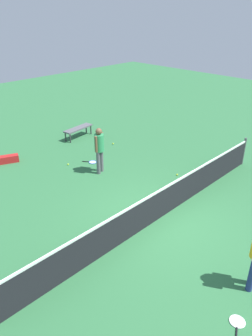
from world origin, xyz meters
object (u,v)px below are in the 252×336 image
Objects in this scene: equipment_bag at (7,159)px; courtside_bench at (78,129)px; tennis_racket_far_player at (237,323)px; tennis_ball_near_player at (68,164)px; player_near_side at (99,147)px; tennis_ball_by_net at (177,175)px; tennis_ball_stray_left at (113,144)px; tennis_racket_near_player at (92,162)px; tennis_ball_midcourt at (97,145)px.

courtside_bench is at bearing -178.08° from equipment_bag.
tennis_racket_far_player is 9.11× the size of tennis_ball_near_player.
equipment_bag is (2.01, -3.18, -0.87)m from player_near_side.
tennis_ball_by_net is 1.00× the size of tennis_ball_stray_left.
courtside_bench is (-2.07, -1.98, 0.38)m from tennis_ball_near_player.
player_near_side is at bearing 122.25° from equipment_bag.
tennis_racket_far_player is at bearing 70.57° from tennis_racket_near_player.
tennis_ball_near_player and tennis_ball_midcourt have the same top height.
tennis_ball_stray_left is at bearing -157.92° from tennis_racket_near_player.
courtside_bench reaches higher than equipment_bag.
tennis_ball_near_player is (-1.84, -7.95, 0.02)m from tennis_racket_far_player.
tennis_racket_far_player is at bearing 76.96° from tennis_ball_near_player.
tennis_ball_stray_left is at bearing -174.04° from tennis_ball_near_player.
player_near_side reaches higher than tennis_racket_far_player.
tennis_racket_far_player is 8.16m from tennis_ball_near_player.
courtside_bench reaches higher than tennis_racket_far_player.
tennis_ball_stray_left reaches higher than tennis_racket_far_player.
equipment_bag is (-0.32, -9.82, 0.13)m from tennis_racket_far_player.
tennis_racket_far_player is at bearing 65.74° from tennis_ball_midcourt.
tennis_ball_midcourt reaches higher than tennis_racket_far_player.
tennis_ball_midcourt is 0.04× the size of courtside_bench.
tennis_ball_by_net and tennis_ball_midcourt have the same top height.
tennis_ball_near_player is 1.00× the size of tennis_ball_by_net.
tennis_racket_near_player is at bearing 62.61° from courtside_bench.
tennis_ball_midcourt reaches higher than tennis_racket_near_player.
tennis_racket_far_player is 9.82m from equipment_bag.
courtside_bench is at bearing -88.12° from tennis_ball_by_net.
tennis_ball_by_net is 1.00× the size of tennis_ball_midcourt.
tennis_racket_near_player is 8.71× the size of tennis_ball_by_net.
player_near_side is 25.76× the size of tennis_ball_stray_left.
tennis_racket_far_player is at bearing 68.52° from courtside_bench.
tennis_racket_near_player is 3.29m from equipment_bag.
equipment_bag reaches higher than tennis_ball_near_player.
tennis_ball_stray_left is 1.84m from courtside_bench.
tennis_ball_near_player is at bearing 43.81° from courtside_bench.
courtside_bench is at bearing -92.15° from tennis_ball_midcourt.
courtside_bench reaches higher than tennis_ball_near_player.
tennis_racket_near_player is 8.71× the size of tennis_ball_stray_left.
tennis_ball_near_player is 1.00× the size of tennis_ball_stray_left.
courtside_bench is at bearing -115.68° from player_near_side.
equipment_bag reaches higher than tennis_ball_stray_left.
tennis_ball_stray_left is (-0.61, 0.34, 0.00)m from tennis_ball_midcourt.
player_near_side is 2.65m from tennis_ball_midcourt.
player_near_side is 3.71m from courtside_bench.
player_near_side is 3.86m from equipment_bag.
player_near_side reaches higher than tennis_ball_by_net.
courtside_bench reaches higher than tennis_ball_by_net.
equipment_bag is (3.77, -5.34, 0.11)m from tennis_ball_by_net.
tennis_ball_midcourt is (0.23, -4.09, 0.00)m from tennis_ball_by_net.
tennis_ball_midcourt is (-1.22, -1.08, 0.02)m from tennis_racket_near_player.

